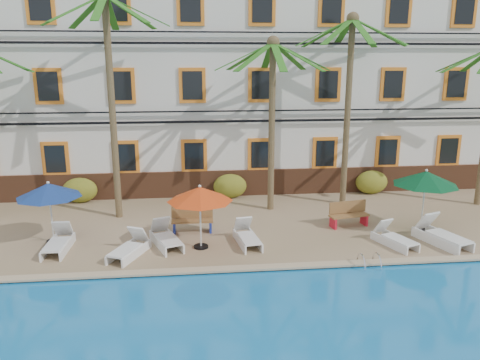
{
  "coord_description": "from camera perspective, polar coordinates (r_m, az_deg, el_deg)",
  "views": [
    {
      "loc": [
        -1.61,
        -13.68,
        6.31
      ],
      "look_at": [
        0.15,
        3.0,
        2.0
      ],
      "focal_mm": 35.0,
      "sensor_mm": 36.0,
      "label": 1
    }
  ],
  "objects": [
    {
      "name": "ground",
      "position": [
        15.15,
        0.64,
        -10.2
      ],
      "size": [
        100.0,
        100.0,
        0.0
      ],
      "primitive_type": "plane",
      "color": "#384C23",
      "rests_on": "ground"
    },
    {
      "name": "pool_deck",
      "position": [
        19.74,
        -1.04,
        -3.85
      ],
      "size": [
        30.0,
        12.0,
        0.25
      ],
      "primitive_type": "cube",
      "color": "#A18465",
      "rests_on": "ground"
    },
    {
      "name": "pool_coping",
      "position": [
        14.22,
        1.07,
        -10.68
      ],
      "size": [
        30.0,
        0.35,
        0.06
      ],
      "primitive_type": "cube",
      "color": "tan",
      "rests_on": "pool_deck"
    },
    {
      "name": "hotel_building",
      "position": [
        23.73,
        -2.18,
        12.14
      ],
      "size": [
        25.4,
        6.44,
        10.22
      ],
      "color": "silver",
      "rests_on": "pool_deck"
    },
    {
      "name": "palm_b",
      "position": [
        18.35,
        -15.58,
        12.08
      ],
      "size": [
        4.55,
        4.55,
        8.56
      ],
      "color": "brown",
      "rests_on": "pool_deck"
    },
    {
      "name": "palm_c",
      "position": [
        18.82,
        3.95,
        9.81
      ],
      "size": [
        4.55,
        4.55,
        6.97
      ],
      "color": "brown",
      "rests_on": "pool_deck"
    },
    {
      "name": "palm_d",
      "position": [
        20.0,
        13.15,
        11.31
      ],
      "size": [
        4.55,
        4.55,
        7.91
      ],
      "color": "brown",
      "rests_on": "pool_deck"
    },
    {
      "name": "shrub_left",
      "position": [
        21.57,
        -18.94,
        -1.18
      ],
      "size": [
        1.5,
        0.9,
        1.1
      ],
      "primitive_type": "ellipsoid",
      "color": "#2F5919",
      "rests_on": "pool_deck"
    },
    {
      "name": "shrub_mid",
      "position": [
        21.08,
        -1.23,
        -0.74
      ],
      "size": [
        1.5,
        0.9,
        1.1
      ],
      "primitive_type": "ellipsoid",
      "color": "#2F5919",
      "rests_on": "pool_deck"
    },
    {
      "name": "shrub_right",
      "position": [
        22.59,
        15.74,
        -0.26
      ],
      "size": [
        1.5,
        0.9,
        1.1
      ],
      "primitive_type": "ellipsoid",
      "color": "#2F5919",
      "rests_on": "pool_deck"
    },
    {
      "name": "umbrella_blue",
      "position": [
        16.84,
        -22.29,
        -1.2
      ],
      "size": [
        2.16,
        2.16,
        2.16
      ],
      "color": "black",
      "rests_on": "pool_deck"
    },
    {
      "name": "umbrella_red",
      "position": [
        15.18,
        -4.91,
        -1.77
      ],
      "size": [
        2.16,
        2.16,
        2.17
      ],
      "color": "black",
      "rests_on": "pool_deck"
    },
    {
      "name": "umbrella_green",
      "position": [
        17.89,
        21.7,
        0.17
      ],
      "size": [
        2.31,
        2.31,
        2.32
      ],
      "color": "black",
      "rests_on": "pool_deck"
    },
    {
      "name": "lounger_a",
      "position": [
        16.53,
        -21.26,
        -7.09
      ],
      "size": [
        0.68,
        1.83,
        0.86
      ],
      "color": "white",
      "rests_on": "pool_deck"
    },
    {
      "name": "lounger_b",
      "position": [
        15.43,
        -13.32,
        -8.04
      ],
      "size": [
        1.3,
        1.86,
        0.83
      ],
      "color": "white",
      "rests_on": "pool_deck"
    },
    {
      "name": "lounger_c",
      "position": [
        16.0,
        -9.03,
        -6.93
      ],
      "size": [
        1.26,
        1.96,
        0.87
      ],
      "color": "white",
      "rests_on": "pool_deck"
    },
    {
      "name": "lounger_d",
      "position": [
        15.95,
        0.86,
        -6.87
      ],
      "size": [
        0.86,
        1.83,
        0.83
      ],
      "color": "white",
      "rests_on": "pool_deck"
    },
    {
      "name": "lounger_e",
      "position": [
        16.67,
        18.25,
        -6.71
      ],
      "size": [
        1.16,
        1.79,
        0.8
      ],
      "color": "white",
      "rests_on": "pool_deck"
    },
    {
      "name": "lounger_f",
      "position": [
        17.35,
        23.31,
        -6.16
      ],
      "size": [
        1.34,
        2.17,
        0.97
      ],
      "color": "white",
      "rests_on": "pool_deck"
    },
    {
      "name": "bench_left",
      "position": [
        17.09,
        -5.83,
        -4.76
      ],
      "size": [
        1.51,
        0.5,
        0.93
      ],
      "color": "olive",
      "rests_on": "pool_deck"
    },
    {
      "name": "bench_right",
      "position": [
        18.03,
        13.04,
        -4.03
      ],
      "size": [
        1.56,
        0.74,
        0.93
      ],
      "color": "olive",
      "rests_on": "pool_deck"
    },
    {
      "name": "pool_ladder",
      "position": [
        15.01,
        15.44,
        -9.94
      ],
      "size": [
        0.54,
        0.74,
        0.74
      ],
      "color": "silver",
      "rests_on": "ground"
    }
  ]
}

